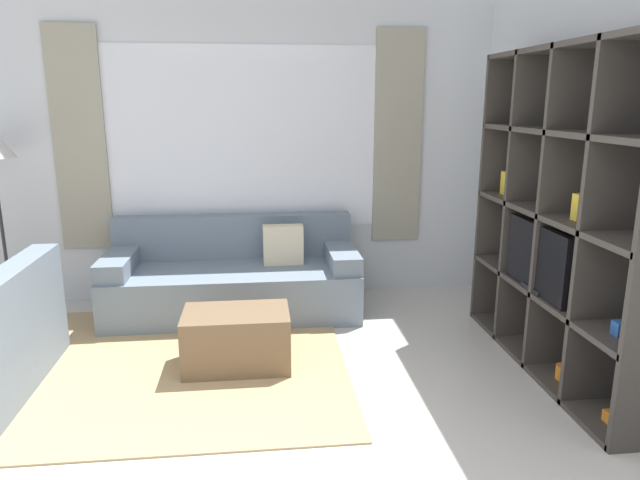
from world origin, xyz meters
name	(u,v)px	position (x,y,z in m)	size (l,w,h in m)	color
wall_back	(244,149)	(0.00, 3.14, 1.36)	(5.66, 0.11, 2.70)	silver
wall_right	(579,166)	(2.27, 1.55, 1.35)	(0.07, 4.31, 2.70)	silver
area_rug	(140,365)	(-0.72, 1.66, 0.01)	(2.82, 2.16, 0.01)	tan
shelving_unit	(566,218)	(2.09, 1.34, 1.04)	(0.35, 1.97, 2.12)	#515660
couch_main	(234,279)	(-0.10, 2.66, 0.29)	(2.09, 0.87, 0.79)	slate
ottoman	(237,339)	(-0.05, 1.58, 0.20)	(0.71, 0.45, 0.40)	brown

